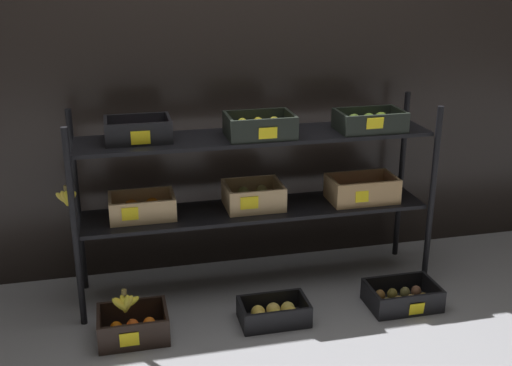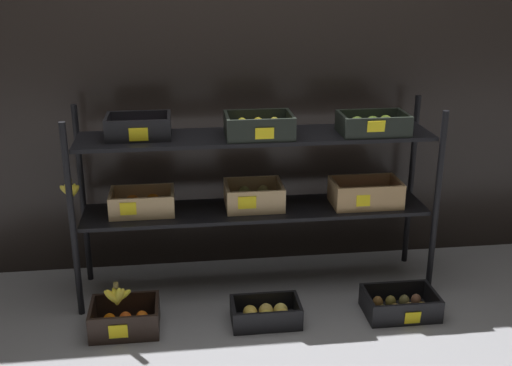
# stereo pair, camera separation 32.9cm
# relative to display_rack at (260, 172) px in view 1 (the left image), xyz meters

# --- Properties ---
(ground_plane) EXTENTS (10.00, 10.00, 0.00)m
(ground_plane) POSITION_rel_display_rack_xyz_m (-0.02, 0.00, -0.66)
(ground_plane) COLOR gray
(storefront_wall) EXTENTS (4.24, 0.12, 1.95)m
(storefront_wall) POSITION_rel_display_rack_xyz_m (-0.02, 0.39, 0.32)
(storefront_wall) COLOR black
(storefront_wall) RESTS_ON ground_plane
(display_rack) EXTENTS (1.96, 0.40, 1.00)m
(display_rack) POSITION_rel_display_rack_xyz_m (0.00, 0.00, 0.00)
(display_rack) COLOR black
(display_rack) RESTS_ON ground_plane
(crate_ground_tangerine) EXTENTS (0.33, 0.25, 0.14)m
(crate_ground_tangerine) POSITION_rel_display_rack_xyz_m (-0.71, -0.36, -0.61)
(crate_ground_tangerine) COLOR black
(crate_ground_tangerine) RESTS_ON ground_plane
(crate_ground_apple_gold) EXTENTS (0.34, 0.21, 0.11)m
(crate_ground_apple_gold) POSITION_rel_display_rack_xyz_m (-0.02, -0.38, -0.62)
(crate_ground_apple_gold) COLOR black
(crate_ground_apple_gold) RESTS_ON ground_plane
(crate_ground_kiwi) EXTENTS (0.36, 0.25, 0.12)m
(crate_ground_kiwi) POSITION_rel_display_rack_xyz_m (0.67, -0.39, -0.62)
(crate_ground_kiwi) COLOR black
(crate_ground_kiwi) RESTS_ON ground_plane
(banana_bunch_loose) EXTENTS (0.15, 0.04, 0.12)m
(banana_bunch_loose) POSITION_rel_display_rack_xyz_m (-0.74, -0.37, -0.47)
(banana_bunch_loose) COLOR brown
(banana_bunch_loose) RESTS_ON crate_ground_tangerine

